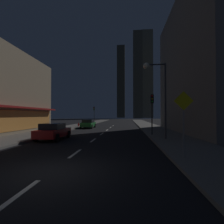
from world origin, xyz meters
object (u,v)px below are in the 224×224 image
Objects in this scene: street_lamp_right at (156,82)px; pedestrian_crossing_sign at (184,118)px; car_parked_near at (53,131)px; fire_hydrant_far_left at (78,125)px; car_parked_far at (88,124)px; traffic_light_near_right at (152,105)px; traffic_light_far_left at (94,111)px.

pedestrian_crossing_sign is (0.22, -6.71, -3.05)m from street_lamp_right.
car_parked_near is 16.19m from fire_hydrant_far_left.
street_lamp_right is at bearing -56.40° from car_parked_far.
pedestrian_crossing_sign is at bearing -88.12° from street_lamp_right.
traffic_light_near_right reaches higher than fire_hydrant_far_left.
fire_hydrant_far_left is 13.11m from traffic_light_far_left.
car_parked_far is at bearing 131.06° from traffic_light_near_right.
traffic_light_near_right is 27.76m from traffic_light_far_left.
pedestrian_crossing_sign is at bearing -89.41° from traffic_light_near_right.
street_lamp_right is at bearing -92.24° from traffic_light_near_right.
car_parked_near is 6.48× the size of fire_hydrant_far_left.
fire_hydrant_far_left is 0.16× the size of traffic_light_near_right.
traffic_light_near_right is 1.33× the size of pedestrian_crossing_sign.
traffic_light_far_left is 1.33× the size of pedestrian_crossing_sign.
car_parked_near is 10.00m from traffic_light_near_right.
car_parked_near is 11.30m from pedestrian_crossing_sign.
traffic_light_far_left reaches higher than car_parked_far.
traffic_light_near_right is at bearing -48.02° from fire_hydrant_far_left.
car_parked_far is 1.01× the size of traffic_light_near_right.
fire_hydrant_far_left is at bearing 131.98° from traffic_light_near_right.
fire_hydrant_far_left is at bearing 98.17° from car_parked_near.
street_lamp_right is (-0.12, -3.07, 1.87)m from traffic_light_near_right.
traffic_light_far_left is at bearing 93.77° from car_parked_near.
car_parked_near is 29.00m from traffic_light_far_left.
car_parked_far is (0.00, 13.80, 0.00)m from car_parked_near.
pedestrian_crossing_sign is at bearing -34.95° from car_parked_near.
car_parked_near is at bearing -86.23° from traffic_light_far_left.
pedestrian_crossing_sign is at bearing -65.54° from car_parked_far.
fire_hydrant_far_left is 25.27m from pedestrian_crossing_sign.
pedestrian_crossing_sign is (9.20, -6.43, 1.28)m from car_parked_near.
street_lamp_right is at bearing 1.78° from car_parked_near.
traffic_light_far_left is 36.99m from pedestrian_crossing_sign.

